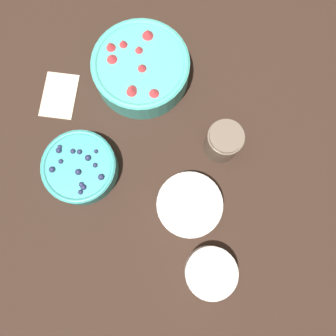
# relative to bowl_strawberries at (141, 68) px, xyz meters

# --- Properties ---
(ground_plane) EXTENTS (4.00, 4.00, 0.00)m
(ground_plane) POSITION_rel_bowl_strawberries_xyz_m (0.27, -0.02, -0.04)
(ground_plane) COLOR black
(bowl_strawberries) EXTENTS (0.26, 0.26, 0.10)m
(bowl_strawberries) POSITION_rel_bowl_strawberries_xyz_m (0.00, 0.00, 0.00)
(bowl_strawberries) COLOR #47AD9E
(bowl_strawberries) RESTS_ON ground_plane
(bowl_blueberries) EXTENTS (0.19, 0.19, 0.06)m
(bowl_blueberries) POSITION_rel_bowl_strawberries_xyz_m (0.23, -0.19, -0.01)
(bowl_blueberries) COLOR teal
(bowl_blueberries) RESTS_ON ground_plane
(bowl_bananas) EXTENTS (0.16, 0.16, 0.05)m
(bowl_bananas) POSITION_rel_bowl_strawberries_xyz_m (0.38, 0.06, -0.01)
(bowl_bananas) COLOR silver
(bowl_bananas) RESTS_ON ground_plane
(bowl_cream) EXTENTS (0.12, 0.12, 0.06)m
(bowl_cream) POSITION_rel_bowl_strawberries_xyz_m (0.54, 0.08, -0.01)
(bowl_cream) COLOR white
(bowl_cream) RESTS_ON ground_plane
(jar_chocolate) EXTENTS (0.09, 0.09, 0.10)m
(jar_chocolate) POSITION_rel_bowl_strawberries_xyz_m (0.24, 0.17, 0.00)
(jar_chocolate) COLOR brown
(jar_chocolate) RESTS_ON ground_plane
(napkin) EXTENTS (0.15, 0.12, 0.01)m
(napkin) POSITION_rel_bowl_strawberries_xyz_m (0.02, -0.23, -0.04)
(napkin) COLOR beige
(napkin) RESTS_ON ground_plane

